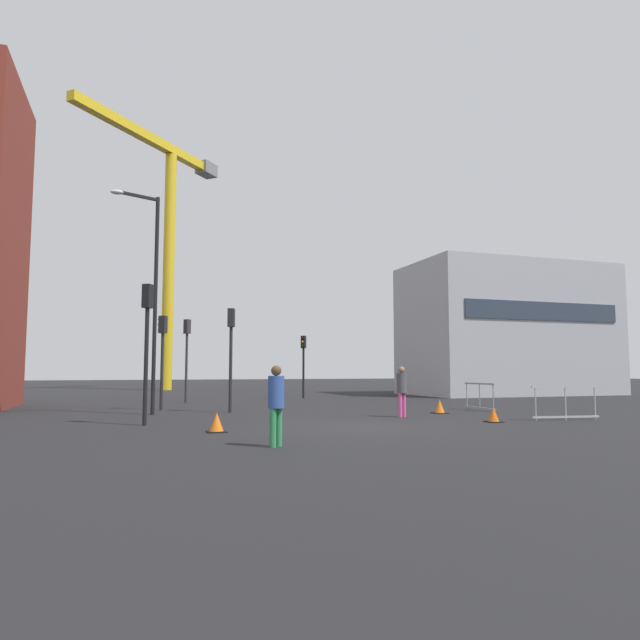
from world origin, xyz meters
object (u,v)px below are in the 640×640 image
Objects in this scene: construction_crane at (167,222)px; traffic_light_verge at (187,347)px; traffic_light_crosswalk at (162,346)px; traffic_light_near at (231,342)px; pedestrian_waiting at (276,399)px; traffic_light_corner at (147,330)px; traffic_cone_on_verge at (494,415)px; traffic_cone_by_barrier at (217,423)px; pedestrian_walking at (402,388)px; traffic_cone_striped at (440,407)px; traffic_light_median at (303,356)px; streetlamp_tall at (150,286)px.

traffic_light_verge is at bearing -89.52° from construction_crane.
traffic_light_near reaches higher than traffic_light_crosswalk.
traffic_light_verge is at bearing 98.40° from traffic_light_near.
traffic_light_verge reaches higher than pedestrian_waiting.
traffic_light_corner reaches higher than traffic_cone_on_verge.
traffic_light_corner is 1.05× the size of traffic_light_near.
traffic_light_corner is at bearing 124.91° from traffic_cone_by_barrier.
pedestrian_walking is 2.39m from traffic_cone_striped.
traffic_light_median is 2.09× the size of pedestrian_waiting.
pedestrian_walking reaches higher than pedestrian_waiting.
pedestrian_waiting is at bearing -88.77° from traffic_light_verge.
streetlamp_tall is at bearing 156.06° from pedestrian_walking.
traffic_light_crosswalk is 3.18m from traffic_light_near.
traffic_cone_striped is at bearing -27.38° from traffic_light_crosswalk.
traffic_cone_on_verge is (9.38, -8.58, -2.33)m from traffic_light_crosswalk.
traffic_cone_by_barrier is at bearing -90.48° from construction_crane.
pedestrian_walking is at bearing -153.51° from traffic_cone_striped.
streetlamp_tall is at bearing -132.24° from traffic_light_median.
traffic_light_median is at bearing 94.92° from traffic_cone_on_verge.
traffic_cone_by_barrier is (-0.41, -13.53, -2.49)m from traffic_light_verge.
traffic_light_verge is at bearing 79.13° from traffic_light_corner.
streetlamp_tall is at bearing 103.79° from traffic_cone_by_barrier.
construction_crane reaches higher than traffic_light_corner.
construction_crane is at bearing 85.88° from streetlamp_tall.
traffic_cone_striped is (8.65, 3.70, 0.00)m from traffic_cone_by_barrier.
traffic_light_crosswalk is 8.19× the size of traffic_cone_on_verge.
construction_crane is 20.35m from traffic_light_median.
traffic_cone_on_verge is (6.98, -6.50, -2.43)m from traffic_light_near.
traffic_light_corner is (-0.16, -3.86, -1.87)m from streetlamp_tall.
streetlamp_tall is 4.65× the size of pedestrian_walking.
traffic_light_crosswalk reaches higher than traffic_light_median.
pedestrian_waiting is at bearing -89.16° from construction_crane.
traffic_light_median is at bearing 56.68° from traffic_light_corner.
traffic_light_near reaches higher than traffic_cone_striped.
traffic_light_crosswalk is at bearing 83.22° from traffic_light_corner.
traffic_light_median is 20.04m from pedestrian_waiting.
pedestrian_walking is 3.24m from traffic_cone_on_verge.
construction_crane reaches higher than traffic_light_near.
streetlamp_tall is 9.64m from pedestrian_walking.
traffic_light_near is (2.99, 0.29, -1.98)m from streetlamp_tall.
streetlamp_tall is 15.82× the size of traffic_cone_by_barrier.
traffic_light_verge is 8.11× the size of traffic_cone_by_barrier.
traffic_light_crosswalk reaches higher than traffic_cone_on_verge.
construction_crane is 35.01m from traffic_cone_on_verge.
traffic_light_verge is 7.03m from traffic_light_median.
streetlamp_tall is 13.00m from traffic_light_median.
pedestrian_waiting is (2.32, -9.50, -3.64)m from streetlamp_tall.
traffic_light_corner is at bearing -173.13° from traffic_cone_striped.
construction_crane reaches higher than traffic_light_crosswalk.
pedestrian_walking is 3.40× the size of traffic_cone_by_barrier.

